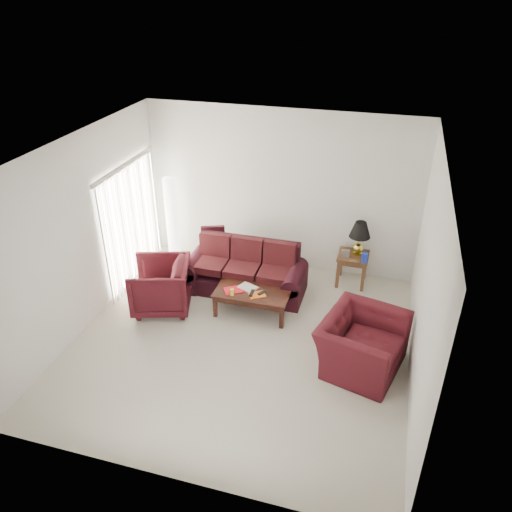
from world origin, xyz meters
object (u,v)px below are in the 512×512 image
at_px(sofa, 244,269).
at_px(armchair_left, 161,286).
at_px(end_table, 352,269).
at_px(coffee_table, 252,302).
at_px(armchair_right, 362,344).
at_px(floor_lamp, 172,220).

height_order(sofa, armchair_left, sofa).
relative_size(end_table, coffee_table, 0.48).
relative_size(armchair_right, coffee_table, 0.99).
bearing_deg(end_table, floor_lamp, -178.67).
relative_size(sofa, floor_lamp, 1.24).
bearing_deg(floor_lamp, armchair_right, -29.03).
xyz_separation_m(floor_lamp, coffee_table, (1.97, -1.31, -0.65)).
xyz_separation_m(armchair_left, armchair_right, (3.35, -0.55, -0.04)).
xyz_separation_m(armchair_right, coffee_table, (-1.84, 0.80, -0.18)).
distance_m(armchair_left, armchair_right, 3.40).
bearing_deg(armchair_right, armchair_left, 95.67).
distance_m(end_table, armchair_left, 3.41).
bearing_deg(end_table, coffee_table, -136.54).
height_order(armchair_left, coffee_table, armchair_left).
relative_size(floor_lamp, armchair_right, 1.43).
bearing_deg(coffee_table, sofa, 109.49).
distance_m(end_table, floor_lamp, 3.49).
bearing_deg(armchair_left, armchair_right, 63.69).
bearing_deg(sofa, floor_lamp, 153.52).
bearing_deg(armchair_right, coffee_table, 81.42).
xyz_separation_m(sofa, end_table, (1.80, 0.77, -0.14)).
bearing_deg(end_table, sofa, -156.93).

